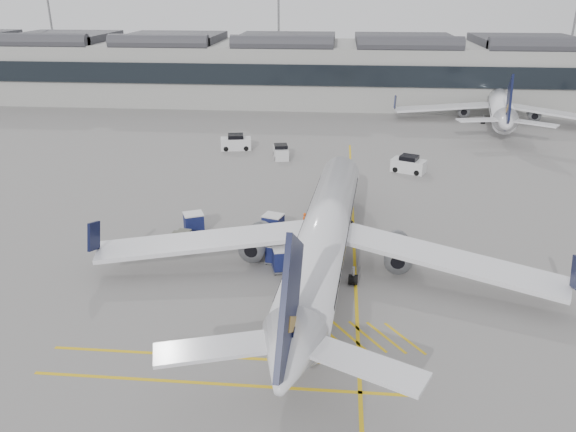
# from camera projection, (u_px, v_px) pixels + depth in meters

# --- Properties ---
(ground) EXTENTS (220.00, 220.00, 0.00)m
(ground) POSITION_uv_depth(u_px,v_px,m) (227.00, 277.00, 43.69)
(ground) COLOR gray
(ground) RESTS_ON ground
(terminal) EXTENTS (200.00, 20.45, 12.40)m
(terminal) POSITION_uv_depth(u_px,v_px,m) (297.00, 69.00, 107.56)
(terminal) COLOR #9E9E99
(terminal) RESTS_ON ground
(light_masts) EXTENTS (113.00, 0.60, 25.45)m
(light_masts) POSITION_uv_depth(u_px,v_px,m) (294.00, 19.00, 117.47)
(light_masts) COLOR slate
(light_masts) RESTS_ON ground
(apron_markings) EXTENTS (0.25, 60.00, 0.01)m
(apron_markings) POSITION_uv_depth(u_px,v_px,m) (353.00, 230.00, 52.06)
(apron_markings) COLOR gold
(apron_markings) RESTS_ON ground
(airliner_main) EXTENTS (35.80, 39.24, 10.43)m
(airliner_main) POSITION_uv_depth(u_px,v_px,m) (324.00, 236.00, 43.55)
(airliner_main) COLOR silver
(airliner_main) RESTS_ON ground
(airliner_far) EXTENTS (33.71, 37.18, 9.99)m
(airliner_far) POSITION_uv_depth(u_px,v_px,m) (500.00, 105.00, 91.85)
(airliner_far) COLOR silver
(airliner_far) RESTS_ON ground
(belt_loader) EXTENTS (4.90, 3.15, 1.96)m
(belt_loader) POSITION_uv_depth(u_px,v_px,m) (323.00, 224.00, 52.05)
(belt_loader) COLOR #B9B7B0
(belt_loader) RESTS_ON ground
(baggage_cart_a) EXTENTS (2.26, 2.02, 2.01)m
(baggage_cart_a) POSITION_uv_depth(u_px,v_px,m) (284.00, 258.00, 44.33)
(baggage_cart_a) COLOR gray
(baggage_cart_a) RESTS_ON ground
(baggage_cart_b) EXTENTS (2.20, 1.99, 1.92)m
(baggage_cart_b) POSITION_uv_depth(u_px,v_px,m) (273.00, 224.00, 50.84)
(baggage_cart_b) COLOR gray
(baggage_cart_b) RESTS_ON ground
(baggage_cart_c) EXTENTS (1.85, 1.62, 1.71)m
(baggage_cart_c) POSITION_uv_depth(u_px,v_px,m) (276.00, 253.00, 45.65)
(baggage_cart_c) COLOR gray
(baggage_cart_c) RESTS_ON ground
(baggage_cart_d) EXTENTS (2.30, 2.14, 1.93)m
(baggage_cart_d) POSITION_uv_depth(u_px,v_px,m) (194.00, 222.00, 51.14)
(baggage_cart_d) COLOR gray
(baggage_cart_d) RESTS_ON ground
(ramp_agent_a) EXTENTS (0.75, 0.72, 1.73)m
(ramp_agent_a) POSITION_uv_depth(u_px,v_px,m) (305.00, 222.00, 51.73)
(ramp_agent_a) COLOR #FE540D
(ramp_agent_a) RESTS_ON ground
(ramp_agent_b) EXTENTS (1.18, 1.13, 1.91)m
(ramp_agent_b) POSITION_uv_depth(u_px,v_px,m) (311.00, 236.00, 48.65)
(ramp_agent_b) COLOR #E2540B
(ramp_agent_b) RESTS_ON ground
(pushback_tug) EXTENTS (2.47, 1.70, 1.30)m
(pushback_tug) POSITION_uv_depth(u_px,v_px,m) (184.00, 239.00, 49.00)
(pushback_tug) COLOR #4E4F43
(pushback_tug) RESTS_ON ground
(safety_cone_nose) EXTENTS (0.38, 0.38, 0.53)m
(safety_cone_nose) POSITION_uv_depth(u_px,v_px,m) (327.00, 185.00, 63.04)
(safety_cone_nose) COLOR #F24C0A
(safety_cone_nose) RESTS_ON ground
(safety_cone_engine) EXTENTS (0.36, 0.36, 0.50)m
(safety_cone_engine) POSITION_uv_depth(u_px,v_px,m) (443.00, 258.00, 46.18)
(safety_cone_engine) COLOR #F24C0A
(safety_cone_engine) RESTS_ON ground
(service_van_left) EXTENTS (4.43, 2.78, 2.12)m
(service_van_left) POSITION_uv_depth(u_px,v_px,m) (236.00, 143.00, 77.35)
(service_van_left) COLOR silver
(service_van_left) RESTS_ON ground
(service_van_mid) EXTENTS (2.46, 3.84, 1.82)m
(service_van_mid) POSITION_uv_depth(u_px,v_px,m) (281.00, 152.00, 73.51)
(service_van_mid) COLOR silver
(service_van_mid) RESTS_ON ground
(service_van_right) EXTENTS (4.45, 3.43, 2.05)m
(service_van_right) POSITION_uv_depth(u_px,v_px,m) (409.00, 165.00, 67.99)
(service_van_right) COLOR silver
(service_van_right) RESTS_ON ground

